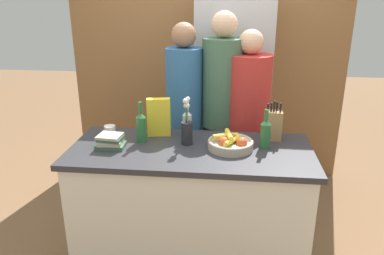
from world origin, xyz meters
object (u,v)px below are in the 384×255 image
object	(u,v)px
fruit_bowl	(231,143)
book_stack	(111,141)
bottle_oil	(187,123)
person_in_red_tee	(247,120)
coffee_mug	(110,131)
flower_vase	(187,127)
knife_block	(273,125)
bottle_vinegar	(141,126)
cereal_box	(159,117)
bottle_wine	(265,133)
refrigerator	(232,96)
person_in_blue	(222,107)
person_at_sink	(184,112)

from	to	relation	value
fruit_bowl	book_stack	bearing A→B (deg)	-175.88
bottle_oil	person_in_red_tee	world-z (taller)	person_in_red_tee
fruit_bowl	coffee_mug	world-z (taller)	fruit_bowl
bottle_oil	flower_vase	bearing A→B (deg)	-84.21
knife_block	flower_vase	distance (m)	0.63
knife_block	coffee_mug	world-z (taller)	knife_block
bottle_vinegar	person_in_red_tee	xyz separation A→B (m)	(0.77, 0.54, -0.10)
cereal_box	fruit_bowl	bearing A→B (deg)	-21.09
book_stack	bottle_oil	size ratio (longest dim) A/B	0.74
bottle_oil	bottle_wine	distance (m)	0.58
coffee_mug	bottle_oil	bearing A→B (deg)	6.90
knife_block	coffee_mug	bearing A→B (deg)	-176.36
refrigerator	bottle_vinegar	xyz separation A→B (m)	(-0.64, -1.17, 0.07)
person_in_blue	person_at_sink	bearing A→B (deg)	-152.66
cereal_box	bottle_oil	size ratio (longest dim) A/B	1.06
bottle_vinegar	person_in_red_tee	size ratio (longest dim) A/B	0.18
knife_block	person_in_blue	bearing A→B (deg)	130.80
flower_vase	cereal_box	bearing A→B (deg)	146.75
bottle_wine	coffee_mug	bearing A→B (deg)	175.08
flower_vase	person_in_red_tee	distance (m)	0.72
cereal_box	person_in_blue	xyz separation A→B (m)	(0.46, 0.45, -0.04)
book_stack	person_at_sink	xyz separation A→B (m)	(0.43, 0.68, 0.01)
flower_vase	person_at_sink	distance (m)	0.58
fruit_bowl	flower_vase	distance (m)	0.33
person_at_sink	flower_vase	bearing A→B (deg)	-67.09
knife_block	flower_vase	world-z (taller)	flower_vase
book_stack	bottle_vinegar	xyz separation A→B (m)	(0.19, 0.13, 0.07)
knife_block	bottle_wine	world-z (taller)	knife_block
knife_block	bottle_oil	bearing A→B (deg)	-179.36
fruit_bowl	book_stack	world-z (taller)	fruit_bowl
refrigerator	flower_vase	size ratio (longest dim) A/B	5.63
flower_vase	person_at_sink	world-z (taller)	person_at_sink
bottle_vinegar	person_at_sink	distance (m)	0.61
bottle_oil	coffee_mug	bearing A→B (deg)	-173.10
knife_block	bottle_vinegar	bearing A→B (deg)	-170.70
bottle_wine	person_in_red_tee	distance (m)	0.58
refrigerator	flower_vase	xyz separation A→B (m)	(-0.31, -1.18, 0.08)
cereal_box	bottle_vinegar	world-z (taller)	bottle_vinegar
fruit_bowl	flower_vase	size ratio (longest dim) A/B	0.90
knife_block	flower_vase	bearing A→B (deg)	-165.23
person_in_blue	bottle_oil	bearing A→B (deg)	-97.91
bottle_wine	bottle_vinegar	bearing A→B (deg)	178.71
book_stack	person_in_red_tee	xyz separation A→B (m)	(0.96, 0.67, -0.03)
refrigerator	person_in_blue	size ratio (longest dim) A/B	1.08
coffee_mug	person_in_blue	world-z (taller)	person_in_blue
knife_block	person_in_red_tee	size ratio (longest dim) A/B	0.17
cereal_box	flower_vase	bearing A→B (deg)	-33.25
fruit_bowl	bottle_vinegar	world-z (taller)	bottle_vinegar
knife_block	bottle_wine	bearing A→B (deg)	-111.05
knife_block	person_in_red_tee	world-z (taller)	person_in_red_tee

